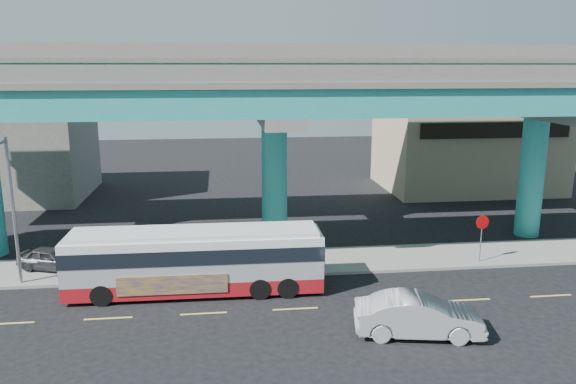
{
  "coord_description": "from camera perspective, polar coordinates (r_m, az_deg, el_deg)",
  "views": [
    {
      "loc": [
        -3.06,
        -23.03,
        10.45
      ],
      "look_at": [
        0.19,
        4.0,
        4.31
      ],
      "focal_mm": 35.0,
      "sensor_mm": 36.0,
      "label": 1
    }
  ],
  "objects": [
    {
      "name": "building_concrete",
      "position": [
        50.35,
        -26.55,
        4.58
      ],
      "size": [
        12.0,
        10.0,
        9.0
      ],
      "primitive_type": "cube",
      "color": "gray",
      "rests_on": "ground"
    },
    {
      "name": "building_beige",
      "position": [
        51.08,
        17.62,
        4.3
      ],
      "size": [
        14.0,
        10.23,
        7.0
      ],
      "color": "tan",
      "rests_on": "ground"
    },
    {
      "name": "stop_sign",
      "position": [
        31.6,
        19.11,
        -3.5
      ],
      "size": [
        0.78,
        0.11,
        2.58
      ],
      "rotation": [
        0.0,
        0.0,
        -0.29
      ],
      "color": "gray",
      "rests_on": "sidewalk"
    },
    {
      "name": "street_lamp",
      "position": [
        28.82,
        -26.67,
        0.05
      ],
      "size": [
        0.5,
        2.35,
        7.11
      ],
      "color": "gray",
      "rests_on": "sidewalk"
    },
    {
      "name": "ground",
      "position": [
        25.48,
        0.66,
        -11.51
      ],
      "size": [
        120.0,
        120.0,
        0.0
      ],
      "primitive_type": "plane",
      "color": "black",
      "rests_on": "ground"
    },
    {
      "name": "parked_car",
      "position": [
        31.56,
        -22.9,
        -6.25
      ],
      "size": [
        3.58,
        4.35,
        1.18
      ],
      "primitive_type": "imported",
      "rotation": [
        0.0,
        0.0,
        1.23
      ],
      "color": "#313237",
      "rests_on": "sidewalk"
    },
    {
      "name": "sedan",
      "position": [
        23.22,
        13.11,
        -12.15
      ],
      "size": [
        3.51,
        5.62,
        1.65
      ],
      "primitive_type": "imported",
      "rotation": [
        0.0,
        0.0,
        1.39
      ],
      "color": "#ADADB2",
      "rests_on": "ground"
    },
    {
      "name": "transit_bus",
      "position": [
        26.7,
        -9.34,
        -6.68
      ],
      "size": [
        11.89,
        2.71,
        3.04
      ],
      "rotation": [
        0.0,
        0.0,
        -0.01
      ],
      "color": "maroon",
      "rests_on": "ground"
    },
    {
      "name": "sidewalk",
      "position": [
        30.52,
        -0.7,
        -7.17
      ],
      "size": [
        70.0,
        4.0,
        0.15
      ],
      "primitive_type": "cube",
      "color": "gray",
      "rests_on": "ground"
    },
    {
      "name": "lane_markings",
      "position": [
        25.21,
        0.75,
        -11.78
      ],
      "size": [
        58.0,
        0.12,
        0.01
      ],
      "color": "#D8C64C",
      "rests_on": "ground"
    },
    {
      "name": "viaduct",
      "position": [
        32.31,
        -1.44,
        10.38
      ],
      "size": [
        52.0,
        12.4,
        11.7
      ],
      "color": "teal",
      "rests_on": "ground"
    }
  ]
}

